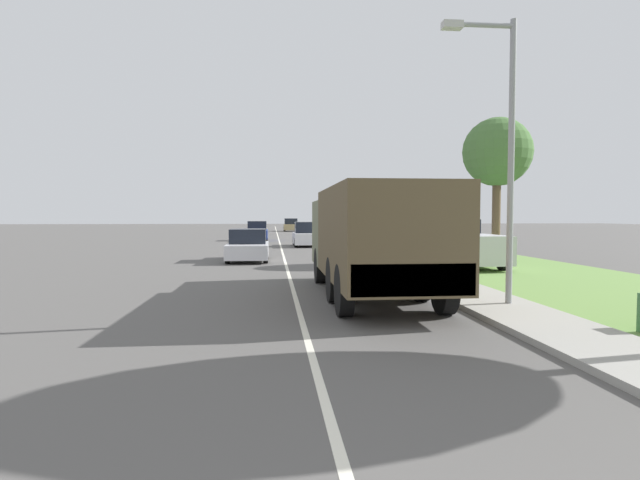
# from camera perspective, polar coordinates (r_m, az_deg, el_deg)

# --- Properties ---
(ground_plane) EXTENTS (180.00, 180.00, 0.00)m
(ground_plane) POSITION_cam_1_polar(r_m,az_deg,el_deg) (40.22, -4.66, -0.21)
(ground_plane) COLOR #565451
(lane_centre_stripe) EXTENTS (0.12, 120.00, 0.00)m
(lane_centre_stripe) POSITION_cam_1_polar(r_m,az_deg,el_deg) (40.22, -4.66, -0.21)
(lane_centre_stripe) COLOR silver
(lane_centre_stripe) RESTS_ON ground
(sidewalk_right) EXTENTS (1.80, 120.00, 0.12)m
(sidewalk_right) POSITION_cam_1_polar(r_m,az_deg,el_deg) (40.53, 1.72, -0.09)
(sidewalk_right) COLOR #9E9B93
(sidewalk_right) RESTS_ON ground
(grass_strip_right) EXTENTS (7.00, 120.00, 0.02)m
(grass_strip_right) POSITION_cam_1_polar(r_m,az_deg,el_deg) (41.32, 7.78, -0.13)
(grass_strip_right) COLOR #6B9347
(grass_strip_right) RESTS_ON ground
(military_truck) EXTENTS (2.46, 7.87, 2.77)m
(military_truck) POSITION_cam_1_polar(r_m,az_deg,el_deg) (12.91, 5.98, 0.51)
(military_truck) COLOR #606647
(military_truck) RESTS_ON ground
(car_nearest_ahead) EXTENTS (1.86, 4.21, 1.48)m
(car_nearest_ahead) POSITION_cam_1_polar(r_m,az_deg,el_deg) (23.51, -8.22, -0.72)
(car_nearest_ahead) COLOR silver
(car_nearest_ahead) RESTS_ON ground
(car_second_ahead) EXTENTS (1.82, 4.07, 1.67)m
(car_second_ahead) POSITION_cam_1_polar(r_m,az_deg,el_deg) (34.34, -1.52, 0.53)
(car_second_ahead) COLOR silver
(car_second_ahead) RESTS_ON ground
(car_third_ahead) EXTENTS (1.76, 4.40, 1.64)m
(car_third_ahead) POSITION_cam_1_polar(r_m,az_deg,el_deg) (42.55, -7.18, 0.93)
(car_third_ahead) COLOR navy
(car_third_ahead) RESTS_ON ground
(car_fourth_ahead) EXTENTS (1.83, 4.44, 1.37)m
(car_fourth_ahead) POSITION_cam_1_polar(r_m,az_deg,el_deg) (54.90, -7.04, 1.23)
(car_fourth_ahead) COLOR #B7BABF
(car_fourth_ahead) RESTS_ON ground
(car_farthest_ahead) EXTENTS (1.94, 3.97, 1.73)m
(car_farthest_ahead) POSITION_cam_1_polar(r_m,az_deg,el_deg) (67.69, -3.35, 1.66)
(car_farthest_ahead) COLOR tan
(car_farthest_ahead) RESTS_ON ground
(pickup_truck) EXTENTS (1.92, 5.14, 1.92)m
(pickup_truck) POSITION_cam_1_polar(r_m,az_deg,el_deg) (21.66, 15.93, -0.43)
(pickup_truck) COLOR silver
(pickup_truck) RESTS_ON grass_strip_right
(lamp_post) EXTENTS (1.69, 0.24, 6.32)m
(lamp_post) POSITION_cam_1_polar(r_m,az_deg,el_deg) (12.05, 20.07, 11.36)
(lamp_post) COLOR gray
(lamp_post) RESTS_ON sidewalk_right
(tree_mid_right) EXTENTS (3.02, 3.02, 6.42)m
(tree_mid_right) POSITION_cam_1_polar(r_m,az_deg,el_deg) (23.73, 19.60, 9.34)
(tree_mid_right) COLOR brown
(tree_mid_right) RESTS_ON grass_strip_right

